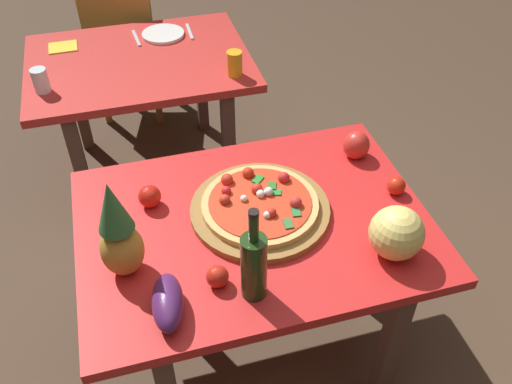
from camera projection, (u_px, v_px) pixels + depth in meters
The scene contains 20 objects.
ground_plane at pixel (254, 341), 2.33m from camera, with size 10.00×10.00×0.00m, color #4C3828.
display_table at pixel (254, 239), 1.91m from camera, with size 1.18×0.86×0.72m.
background_table at pixel (141, 77), 2.75m from camera, with size 1.08×0.82×0.72m.
dining_chair at pixel (126, 46), 3.29m from camera, with size 0.49×0.49×0.85m.
pizza_board at pixel (260, 210), 1.87m from camera, with size 0.48×0.48×0.03m, color olive.
pizza at pixel (259, 202), 1.86m from camera, with size 0.40×0.40×0.06m.
wine_bottle at pixel (254, 265), 1.54m from camera, with size 0.08×0.08×0.33m.
pineapple_left at pixel (119, 234), 1.59m from camera, with size 0.13×0.13×0.35m.
melon at pixel (397, 233), 1.69m from camera, with size 0.17×0.17×0.17m, color #E3CF6C.
bell_pepper at pixel (356, 145), 2.08m from camera, with size 0.10×0.10×0.11m, color red.
eggplant at pixel (168, 302), 1.54m from camera, with size 0.20×0.09×0.09m, color #4A1F54.
tomato_near_board at pixel (396, 185), 1.93m from camera, with size 0.07×0.07×0.07m, color red.
tomato_at_corner at pixel (217, 276), 1.63m from camera, with size 0.07×0.07×0.07m, color red.
tomato_by_bottle at pixel (150, 196), 1.88m from camera, with size 0.08×0.08×0.08m, color red.
drinking_glass_juice at pixel (235, 64), 2.53m from camera, with size 0.07×0.07×0.12m, color gold.
drinking_glass_water at pixel (41, 80), 2.43m from camera, with size 0.07×0.07×0.11m, color silver.
dinner_plate at pixel (163, 34), 2.86m from camera, with size 0.22×0.22×0.02m, color white.
fork_utensil at pixel (136, 38), 2.84m from camera, with size 0.02×0.18×0.01m, color silver.
knife_utensil at pixel (190, 32), 2.90m from camera, with size 0.02×0.18×0.01m, color silver.
napkin_folded at pixel (63, 47), 2.77m from camera, with size 0.14×0.12×0.01m, color yellow.
Camera 1 is at (-0.35, -1.26, 2.03)m, focal length 38.46 mm.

